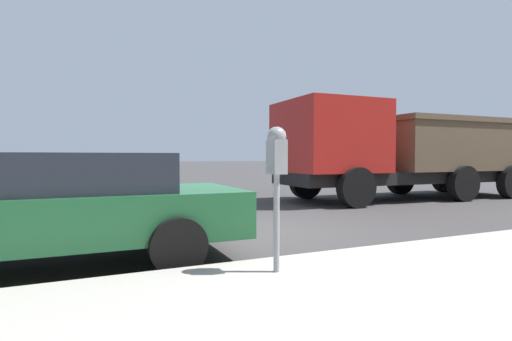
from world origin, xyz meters
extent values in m
plane|color=#3D3A3A|center=(0.00, 0.00, 0.00)|extent=(220.00, 220.00, 0.00)
cylinder|color=gray|center=(-2.74, 0.61, 0.64)|extent=(0.06, 0.06, 0.97)
cube|color=gray|center=(-2.74, 0.61, 1.30)|extent=(0.20, 0.14, 0.34)
sphere|color=gray|center=(-2.74, 0.61, 1.50)|extent=(0.19, 0.19, 0.19)
cube|color=#19389E|center=(-2.64, 0.61, 1.25)|extent=(0.01, 0.11, 0.12)
cube|color=black|center=(-2.64, 0.61, 1.37)|extent=(0.01, 0.10, 0.08)
cube|color=#1E5B33|center=(-0.99, 2.93, 0.60)|extent=(1.92, 4.98, 0.56)
cube|color=#232833|center=(-0.99, 2.73, 1.11)|extent=(1.66, 2.80, 0.46)
cylinder|color=black|center=(-1.93, 1.41, 0.32)|extent=(0.23, 0.64, 0.64)
cylinder|color=black|center=(-0.08, 1.38, 0.32)|extent=(0.23, 0.64, 0.64)
cube|color=black|center=(3.13, -7.03, 0.70)|extent=(2.30, 8.48, 0.35)
cube|color=#AD1E19|center=(3.19, -4.08, 1.86)|extent=(2.57, 2.58, 1.97)
cube|color=brown|center=(3.10, -8.64, 1.61)|extent=(2.62, 5.28, 1.47)
cube|color=brown|center=(3.10, -8.64, 2.42)|extent=(2.73, 5.38, 0.16)
cylinder|color=black|center=(1.92, -4.06, 0.52)|extent=(0.32, 1.05, 1.04)
cylinder|color=black|center=(4.45, -4.10, 0.52)|extent=(0.32, 1.05, 1.04)
cylinder|color=black|center=(1.85, -7.85, 0.52)|extent=(0.32, 1.05, 1.04)
cylinder|color=black|center=(4.38, -7.90, 0.52)|extent=(0.32, 1.05, 1.04)
cylinder|color=black|center=(1.81, -9.96, 0.52)|extent=(0.32, 1.05, 1.04)
cylinder|color=black|center=(4.34, -10.01, 0.52)|extent=(0.32, 1.05, 1.04)
camera|label=1|loc=(-6.25, 2.40, 1.30)|focal=28.00mm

